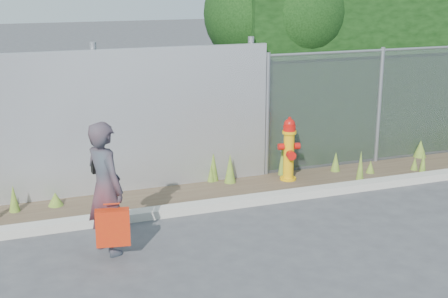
% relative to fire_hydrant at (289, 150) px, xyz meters
% --- Properties ---
extents(ground, '(80.00, 80.00, 0.00)m').
position_rel_fire_hydrant_xyz_m(ground, '(-1.26, -2.58, -0.52)').
color(ground, '#3E3E40').
rests_on(ground, ground).
extents(curb, '(16.00, 0.22, 0.12)m').
position_rel_fire_hydrant_xyz_m(curb, '(-1.26, -0.78, -0.46)').
color(curb, '#A8A497').
rests_on(curb, ground).
extents(weed_strip, '(16.00, 1.25, 0.53)m').
position_rel_fire_hydrant_xyz_m(weed_strip, '(-0.90, -0.13, -0.39)').
color(weed_strip, '#463628').
rests_on(weed_strip, ground).
extents(chainlink_fence, '(6.50, 0.07, 2.05)m').
position_rel_fire_hydrant_xyz_m(chainlink_fence, '(2.99, 0.42, 0.51)').
color(chainlink_fence, gray).
rests_on(chainlink_fence, ground).
extents(hedge, '(7.80, 2.11, 3.56)m').
position_rel_fire_hydrant_xyz_m(hedge, '(2.96, 1.41, 1.50)').
color(hedge, black).
rests_on(hedge, ground).
extents(fire_hydrant, '(0.36, 0.32, 1.07)m').
position_rel_fire_hydrant_xyz_m(fire_hydrant, '(0.00, 0.00, 0.00)').
color(fire_hydrant, '#DEA10B').
rests_on(fire_hydrant, ground).
extents(woman, '(0.58, 0.69, 1.62)m').
position_rel_fire_hydrant_xyz_m(woman, '(-3.24, -1.67, 0.29)').
color(woman, '#0D4B55').
rests_on(woman, ground).
extents(red_tote_bag, '(0.39, 0.14, 0.52)m').
position_rel_fire_hydrant_xyz_m(red_tote_bag, '(-3.22, -1.94, -0.10)').
color(red_tote_bag, '#B9290A').
extents(black_shoulder_bag, '(0.24, 0.10, 0.18)m').
position_rel_fire_hydrant_xyz_m(black_shoulder_bag, '(-3.24, -1.47, 0.53)').
color(black_shoulder_bag, black).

